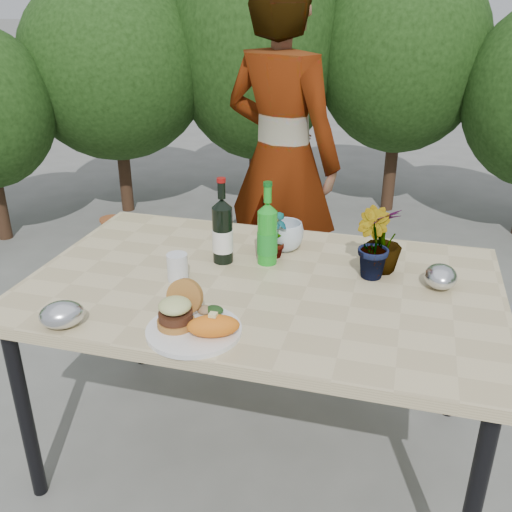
% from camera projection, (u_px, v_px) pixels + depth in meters
% --- Properties ---
extents(ground, '(80.00, 80.00, 0.00)m').
position_uv_depth(ground, '(261.00, 448.00, 2.27)').
color(ground, '#63635F').
rests_on(ground, ground).
extents(patio_table, '(1.60, 1.00, 0.75)m').
position_uv_depth(patio_table, '(262.00, 296.00, 1.98)').
color(patio_table, '#CAB786').
rests_on(patio_table, ground).
extents(shrub_hedge, '(6.86, 4.99, 2.26)m').
position_uv_depth(shrub_hedge, '(336.00, 93.00, 3.35)').
color(shrub_hedge, '#382316').
rests_on(shrub_hedge, ground).
extents(dinner_plate, '(0.28, 0.28, 0.01)m').
position_uv_depth(dinner_plate, '(194.00, 330.00, 1.66)').
color(dinner_plate, white).
rests_on(dinner_plate, patio_table).
extents(burger_stack, '(0.11, 0.16, 0.11)m').
position_uv_depth(burger_stack, '(178.00, 309.00, 1.66)').
color(burger_stack, '#B7722D').
rests_on(burger_stack, dinner_plate).
extents(sweet_potato, '(0.17, 0.12, 0.06)m').
position_uv_depth(sweet_potato, '(213.00, 326.00, 1.61)').
color(sweet_potato, orange).
rests_on(sweet_potato, dinner_plate).
extents(grilled_veg, '(0.08, 0.05, 0.03)m').
position_uv_depth(grilled_veg, '(210.00, 310.00, 1.72)').
color(grilled_veg, olive).
rests_on(grilled_veg, dinner_plate).
extents(wine_bottle, '(0.08, 0.08, 0.32)m').
position_uv_depth(wine_bottle, '(223.00, 232.00, 2.06)').
color(wine_bottle, black).
rests_on(wine_bottle, patio_table).
extents(sparkling_water, '(0.07, 0.07, 0.31)m').
position_uv_depth(sparkling_water, '(267.00, 234.00, 2.05)').
color(sparkling_water, '#1C9A21').
rests_on(sparkling_water, patio_table).
extents(plastic_cup, '(0.07, 0.07, 0.09)m').
position_uv_depth(plastic_cup, '(177.00, 267.00, 1.95)').
color(plastic_cup, silver).
rests_on(plastic_cup, patio_table).
extents(seedling_left, '(0.11, 0.12, 0.19)m').
position_uv_depth(seedling_left, '(276.00, 233.00, 2.10)').
color(seedling_left, '#2F6021').
rests_on(seedling_left, patio_table).
extents(seedling_mid, '(0.17, 0.17, 0.24)m').
position_uv_depth(seedling_mid, '(372.00, 243.00, 1.95)').
color(seedling_mid, '#28511B').
rests_on(seedling_mid, patio_table).
extents(seedling_right, '(0.18, 0.18, 0.23)m').
position_uv_depth(seedling_right, '(384.00, 240.00, 1.99)').
color(seedling_right, '#235E20').
rests_on(seedling_right, patio_table).
extents(blue_bowl, '(0.16, 0.16, 0.11)m').
position_uv_depth(blue_bowl, '(285.00, 236.00, 2.18)').
color(blue_bowl, silver).
rests_on(blue_bowl, patio_table).
extents(foil_packet_left, '(0.17, 0.16, 0.08)m').
position_uv_depth(foil_packet_left, '(62.00, 315.00, 1.68)').
color(foil_packet_left, silver).
rests_on(foil_packet_left, patio_table).
extents(foil_packet_right, '(0.11, 0.13, 0.08)m').
position_uv_depth(foil_packet_right, '(441.00, 276.00, 1.90)').
color(foil_packet_right, silver).
rests_on(foil_packet_right, patio_table).
extents(person, '(0.75, 0.62, 1.77)m').
position_uv_depth(person, '(281.00, 160.00, 2.89)').
color(person, '#A56552').
rests_on(person, ground).
extents(terracotta_pot, '(0.17, 0.17, 0.14)m').
position_uv_depth(terracotta_pot, '(112.00, 227.00, 4.26)').
color(terracotta_pot, '#AD582C').
rests_on(terracotta_pot, ground).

